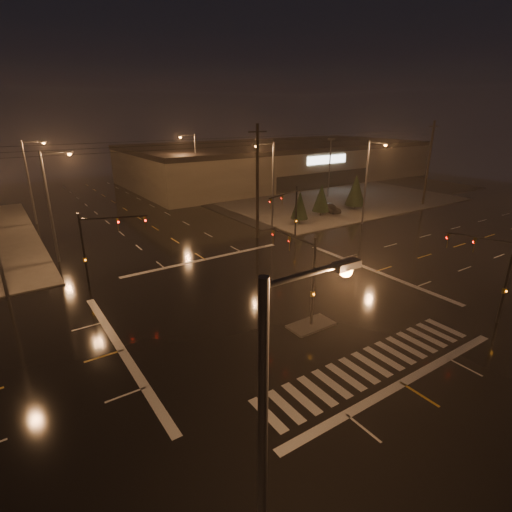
% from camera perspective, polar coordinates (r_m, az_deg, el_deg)
% --- Properties ---
extents(ground, '(140.00, 140.00, 0.00)m').
position_cam_1_polar(ground, '(29.18, 2.62, -6.72)').
color(ground, black).
rests_on(ground, ground).
extents(sidewalk_ne, '(36.00, 36.00, 0.12)m').
position_cam_1_polar(sidewalk_ne, '(69.59, 7.92, 8.89)').
color(sidewalk_ne, '#43403C').
rests_on(sidewalk_ne, ground).
extents(median_island, '(3.00, 1.60, 0.15)m').
position_cam_1_polar(median_island, '(26.43, 7.85, -9.74)').
color(median_island, '#43403C').
rests_on(median_island, ground).
extents(crosswalk, '(15.00, 2.60, 0.01)m').
position_cam_1_polar(crosswalk, '(23.59, 16.15, -14.60)').
color(crosswalk, beige).
rests_on(crosswalk, ground).
extents(stop_bar_near, '(16.00, 0.50, 0.01)m').
position_cam_1_polar(stop_bar_near, '(22.64, 20.13, -16.70)').
color(stop_bar_near, beige).
rests_on(stop_bar_near, ground).
extents(stop_bar_far, '(16.00, 0.50, 0.01)m').
position_cam_1_polar(stop_bar_far, '(37.85, -7.31, -0.48)').
color(stop_bar_far, beige).
rests_on(stop_bar_far, ground).
extents(parking_lot, '(50.00, 24.00, 0.08)m').
position_cam_1_polar(parking_lot, '(71.59, 12.02, 8.94)').
color(parking_lot, black).
rests_on(parking_lot, ground).
extents(retail_building, '(60.20, 28.30, 7.20)m').
position_cam_1_polar(retail_building, '(84.40, 3.28, 13.54)').
color(retail_building, brown).
rests_on(retail_building, ground).
extents(signal_mast_median, '(0.25, 4.59, 6.00)m').
position_cam_1_polar(signal_mast_median, '(25.48, 6.85, -1.69)').
color(signal_mast_median, black).
rests_on(signal_mast_median, ground).
extents(signal_mast_ne, '(4.84, 1.86, 6.00)m').
position_cam_1_polar(signal_mast_ne, '(41.00, 5.00, 6.72)').
color(signal_mast_ne, black).
rests_on(signal_mast_ne, ground).
extents(signal_mast_nw, '(4.84, 1.86, 6.00)m').
position_cam_1_polar(signal_mast_nw, '(32.96, -21.77, 2.09)').
color(signal_mast_nw, black).
rests_on(signal_mast_nw, ground).
extents(signal_mast_se, '(1.55, 3.87, 6.00)m').
position_cam_1_polar(signal_mast_se, '(29.68, 30.93, -1.42)').
color(signal_mast_se, black).
rests_on(signal_mast_se, ground).
extents(streetlight_0, '(2.77, 0.32, 10.00)m').
position_cam_1_polar(streetlight_0, '(10.35, 2.54, -24.53)').
color(streetlight_0, '#38383A').
rests_on(streetlight_0, ground).
extents(streetlight_1, '(2.77, 0.32, 10.00)m').
position_cam_1_polar(streetlight_1, '(39.82, -27.11, 7.20)').
color(streetlight_1, '#38383A').
rests_on(streetlight_1, ground).
extents(streetlight_2, '(2.77, 0.32, 10.00)m').
position_cam_1_polar(streetlight_2, '(55.55, -29.48, 9.84)').
color(streetlight_2, '#38383A').
rests_on(streetlight_2, ground).
extents(streetlight_3, '(2.77, 0.32, 10.00)m').
position_cam_1_polar(streetlight_3, '(46.20, 2.11, 10.80)').
color(streetlight_3, '#38383A').
rests_on(streetlight_3, ground).
extents(streetlight_4, '(2.77, 0.32, 10.00)m').
position_cam_1_polar(streetlight_4, '(63.33, -8.85, 13.04)').
color(streetlight_4, '#38383A').
rests_on(streetlight_4, ground).
extents(streetlight_6, '(0.32, 2.77, 10.00)m').
position_cam_1_polar(streetlight_6, '(50.00, 15.75, 10.78)').
color(streetlight_6, '#38383A').
rests_on(streetlight_6, ground).
extents(utility_pole_1, '(2.20, 0.32, 12.00)m').
position_cam_1_polar(utility_pole_1, '(42.72, 0.20, 10.52)').
color(utility_pole_1, black).
rests_on(utility_pole_1, ground).
extents(utility_pole_2, '(2.20, 0.32, 12.00)m').
position_cam_1_polar(utility_pole_2, '(64.38, 23.44, 12.09)').
color(utility_pole_2, black).
rests_on(utility_pole_2, ground).
extents(conifer_0, '(2.14, 2.14, 4.04)m').
position_cam_1_polar(conifer_0, '(49.40, 6.27, 7.24)').
color(conifer_0, black).
rests_on(conifer_0, ground).
extents(conifer_1, '(2.27, 2.27, 4.25)m').
position_cam_1_polar(conifer_1, '(53.63, 9.32, 8.21)').
color(conifer_1, black).
rests_on(conifer_1, ground).
extents(conifer_2, '(2.77, 2.77, 5.02)m').
position_cam_1_polar(conifer_2, '(58.21, 14.07, 9.17)').
color(conifer_2, black).
rests_on(conifer_2, ground).
extents(car_parked, '(1.97, 3.98, 1.30)m').
position_cam_1_polar(car_parked, '(56.41, 10.46, 6.81)').
color(car_parked, black).
rests_on(car_parked, ground).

